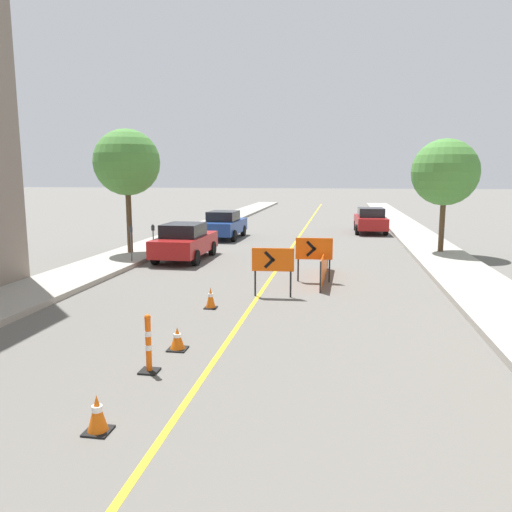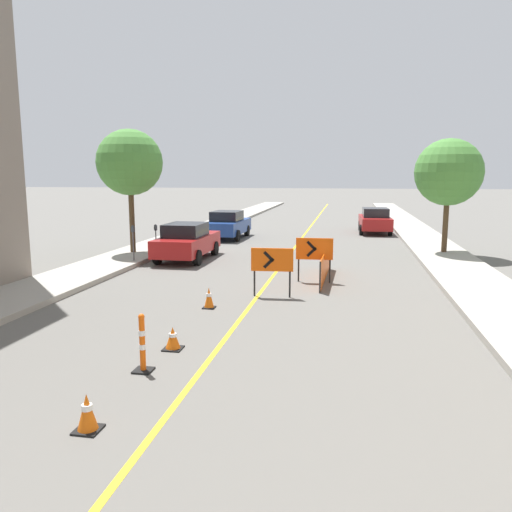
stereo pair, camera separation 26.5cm
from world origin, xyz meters
name	(u,v)px [view 2 (the right image)]	position (x,y,z in m)	size (l,w,h in m)	color
lane_stripe	(300,241)	(0.00, 36.55, 0.00)	(0.12, 73.10, 0.01)	gold
sidewalk_left	(183,237)	(-6.82, 36.55, 0.09)	(2.46, 73.10, 0.18)	#9E998E
sidewalk_right	(428,242)	(6.82, 36.55, 0.09)	(2.46, 73.10, 0.18)	#9E998E
traffic_cone_fourth	(87,413)	(-0.95, 15.12, 0.27)	(0.36, 0.36, 0.56)	black
traffic_cone_fifth	(173,338)	(-0.92, 18.57, 0.24)	(0.39, 0.39, 0.48)	black
traffic_cone_farthest	(209,298)	(-1.07, 21.89, 0.29)	(0.33, 0.33, 0.58)	black
delineator_post_rear	(142,347)	(-1.05, 17.33, 0.47)	(0.34, 0.34, 1.11)	black
arrow_barricade_primary	(272,262)	(0.43, 23.50, 1.07)	(1.26, 0.14, 1.48)	#EF560C
arrow_barricade_secondary	(314,251)	(1.53, 25.82, 1.09)	(1.25, 0.12, 1.52)	#EF560C
safety_mesh_fence	(325,266)	(1.88, 26.27, 0.50)	(0.16, 4.21, 1.00)	#EF560C
parked_car_curb_near	(187,241)	(-4.19, 29.43, 0.80)	(1.94, 4.31, 1.59)	maroon
parked_car_curb_mid	(228,225)	(-4.21, 36.90, 0.80)	(1.95, 4.35, 1.59)	navy
parked_car_curb_far	(375,220)	(4.28, 41.24, 0.80)	(1.95, 4.36, 1.59)	maroon
parking_meter_near_curb	(133,236)	(-5.94, 27.85, 1.19)	(0.12, 0.11, 1.44)	#4C4C51
parking_meter_far_curb	(156,232)	(-5.94, 30.28, 1.06)	(0.12, 0.11, 1.25)	#4C4C51
street_tree_left_near	(130,163)	(-6.94, 30.02, 4.16)	(2.90, 2.90, 5.45)	#4C3823
street_tree_right_near	(449,172)	(6.94, 32.61, 3.73)	(2.96, 2.96, 5.05)	#4C3823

